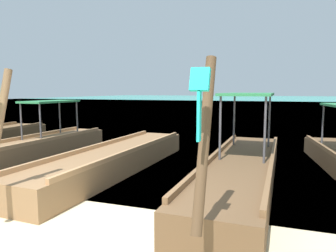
# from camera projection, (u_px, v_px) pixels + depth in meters

# --- Properties ---
(ground) EXTENTS (120.00, 120.00, 0.00)m
(ground) POSITION_uv_depth(u_px,v_px,m) (91.00, 240.00, 4.34)
(ground) COLOR beige
(sea_water) EXTENTS (120.00, 120.00, 0.00)m
(sea_water) POSITION_uv_depth(u_px,v_px,m) (263.00, 101.00, 61.91)
(sea_water) COLOR #2DB29E
(sea_water) RESTS_ON ground
(longtail_boat_red_ribbon) EXTENTS (1.19, 6.32, 2.46)m
(longtail_boat_red_ribbon) POSITION_uv_depth(u_px,v_px,m) (35.00, 148.00, 9.33)
(longtail_boat_red_ribbon) COLOR olive
(longtail_boat_red_ribbon) RESTS_ON ground
(longtail_boat_green_ribbon) EXTENTS (1.50, 6.96, 2.43)m
(longtail_boat_green_ribbon) POSITION_uv_depth(u_px,v_px,m) (114.00, 160.00, 7.99)
(longtail_boat_green_ribbon) COLOR olive
(longtail_boat_green_ribbon) RESTS_ON ground
(longtail_boat_turquoise_ribbon) EXTENTS (1.49, 7.30, 2.48)m
(longtail_boat_turquoise_ribbon) POSITION_uv_depth(u_px,v_px,m) (242.00, 169.00, 6.85)
(longtail_boat_turquoise_ribbon) COLOR brown
(longtail_boat_turquoise_ribbon) RESTS_ON ground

